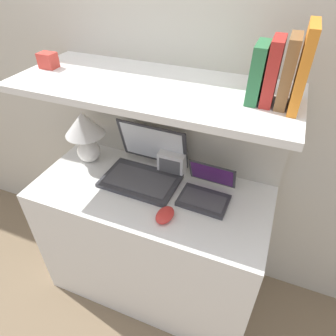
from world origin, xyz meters
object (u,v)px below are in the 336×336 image
(book_orange, at_px, (303,68))
(shelf_gadget, at_px, (48,60))
(router_box, at_px, (172,163))
(book_green, at_px, (258,73))
(laptop_small, at_px, (206,192))
(book_brown, at_px, (288,72))
(table_lamp, at_px, (85,131))
(laptop_large, at_px, (145,168))
(book_red, at_px, (273,72))
(computer_mouse, at_px, (165,215))

(book_orange, relative_size, shelf_gadget, 3.66)
(router_box, xyz_separation_m, book_green, (0.34, -0.11, 0.54))
(laptop_small, distance_m, book_green, 0.58)
(book_brown, bearing_deg, shelf_gadget, 180.00)
(table_lamp, relative_size, book_brown, 1.28)
(laptop_large, height_order, book_brown, book_brown)
(book_brown, height_order, shelf_gadget, book_brown)
(laptop_large, bearing_deg, book_green, -3.47)
(laptop_large, bearing_deg, book_brown, -2.89)
(router_box, height_order, book_brown, book_brown)
(table_lamp, relative_size, book_orange, 1.09)
(book_orange, xyz_separation_m, book_green, (-0.13, 0.00, -0.03))
(laptop_large, xyz_separation_m, book_red, (0.50, -0.03, 0.55))
(laptop_small, relative_size, book_green, 1.20)
(book_orange, xyz_separation_m, book_red, (-0.09, 0.00, -0.02))
(laptop_small, xyz_separation_m, book_orange, (0.26, 0.01, 0.60))
(book_green, bearing_deg, shelf_gadget, 180.00)
(router_box, bearing_deg, laptop_large, -143.44)
(laptop_small, height_order, book_green, book_green)
(laptop_small, distance_m, book_orange, 0.65)
(laptop_small, distance_m, book_red, 0.60)
(computer_mouse, distance_m, book_orange, 0.75)
(table_lamp, bearing_deg, computer_mouse, -24.27)
(laptop_large, bearing_deg, laptop_small, -6.09)
(book_brown, bearing_deg, book_green, 180.00)
(laptop_large, xyz_separation_m, book_orange, (0.58, -0.03, 0.58))
(table_lamp, xyz_separation_m, laptop_small, (0.66, -0.05, -0.14))
(computer_mouse, relative_size, book_green, 0.59)
(router_box, distance_m, book_brown, 0.71)
(table_lamp, height_order, laptop_small, table_lamp)
(router_box, height_order, book_orange, book_orange)
(computer_mouse, height_order, shelf_gadget, shelf_gadget)
(book_orange, relative_size, book_green, 1.36)
(laptop_small, bearing_deg, table_lamp, 175.51)
(laptop_large, distance_m, router_box, 0.14)
(laptop_small, xyz_separation_m, book_brown, (0.22, 0.01, 0.58))
(computer_mouse, height_order, book_green, book_green)
(computer_mouse, bearing_deg, shelf_gadget, 162.44)
(computer_mouse, xyz_separation_m, book_red, (0.30, 0.20, 0.59))
(shelf_gadget, bearing_deg, book_orange, 0.00)
(router_box, xyz_separation_m, book_orange, (0.47, -0.11, 0.57))
(laptop_large, bearing_deg, router_box, 36.56)
(computer_mouse, relative_size, book_orange, 0.43)
(book_orange, height_order, shelf_gadget, book_orange)
(book_red, bearing_deg, laptop_small, -177.59)
(laptop_large, xyz_separation_m, router_box, (0.11, 0.08, 0.01))
(book_green, bearing_deg, computer_mouse, -142.36)
(laptop_small, bearing_deg, book_brown, 1.90)
(book_orange, bearing_deg, laptop_small, -178.39)
(laptop_large, distance_m, book_orange, 0.82)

